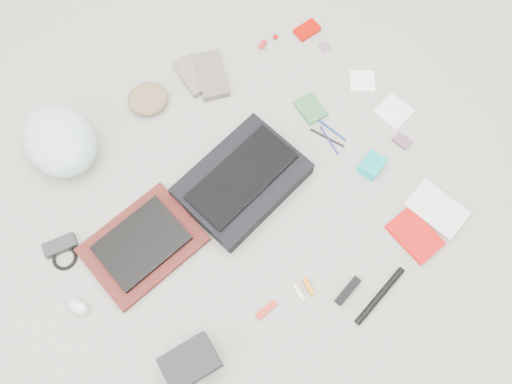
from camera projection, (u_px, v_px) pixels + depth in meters
ground_plane at (256, 197)px, 1.96m from camera, size 4.00×4.00×0.00m
messenger_bag at (242, 181)px, 1.95m from camera, size 0.52×0.42×0.08m
bag_flap at (242, 176)px, 1.90m from camera, size 0.46×0.28×0.01m
laptop_sleeve at (143, 245)px, 1.88m from camera, size 0.45×0.36×0.03m
laptop at (142, 243)px, 1.86m from camera, size 0.34×0.26×0.02m
bike_helmet at (60, 141)px, 1.94m from camera, size 0.29×0.35×0.20m
beanie at (148, 99)px, 2.09m from camera, size 0.21×0.20×0.06m
mitten_left at (193, 75)px, 2.15m from camera, size 0.11×0.20×0.03m
mitten_right at (211, 75)px, 2.15m from camera, size 0.18×0.25×0.03m
power_brick at (60, 245)px, 1.87m from camera, size 0.13×0.08×0.03m
cable_coil at (65, 258)px, 1.87m from camera, size 0.10×0.10×0.01m
mouse at (78, 306)px, 1.79m from camera, size 0.09×0.10×0.03m
camera_bag at (191, 363)px, 1.68m from camera, size 0.19×0.14×0.12m
multitool at (266, 310)px, 1.80m from camera, size 0.09×0.03×0.01m
toiletry_tube_white at (299, 293)px, 1.82m from camera, size 0.02×0.07×0.02m
toiletry_tube_orange at (309, 286)px, 1.83m from camera, size 0.03×0.07×0.02m
u_lock at (348, 291)px, 1.82m from camera, size 0.12×0.06×0.02m
bike_pump at (380, 296)px, 1.81m from camera, size 0.27×0.08×0.02m
book_red at (415, 235)px, 1.90m from camera, size 0.15×0.21×0.02m
book_white at (437, 210)px, 1.93m from camera, size 0.19×0.24×0.02m
notepad at (311, 109)px, 2.10m from camera, size 0.10×0.13×0.01m
pen_blue at (329, 140)px, 2.05m from camera, size 0.02×0.14×0.01m
pen_black at (327, 138)px, 2.05m from camera, size 0.07×0.15×0.01m
pen_navy at (331, 129)px, 2.07m from camera, size 0.05×0.15×0.01m
accordion_wallet at (372, 165)px, 1.99m from camera, size 0.12×0.10×0.05m
card_deck at (402, 141)px, 2.05m from camera, size 0.06×0.08×0.01m
napkin_top at (362, 81)px, 2.16m from camera, size 0.15×0.15×0.01m
napkin_bottom at (394, 111)px, 2.10m from camera, size 0.15×0.15×0.01m
lollipop_a at (262, 46)px, 2.21m from camera, size 0.04×0.04×0.03m
lollipop_b at (264, 42)px, 2.22m from camera, size 0.02×0.02×0.02m
lollipop_c at (275, 37)px, 2.23m from camera, size 0.02×0.02×0.02m
altoids_tin at (307, 30)px, 2.24m from camera, size 0.11×0.07×0.02m
stamp_sheet at (325, 46)px, 2.22m from camera, size 0.05×0.06×0.00m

